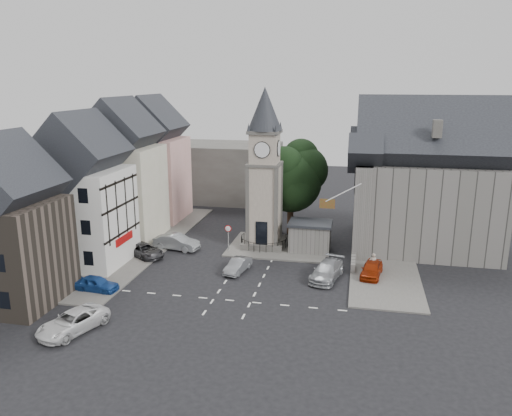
% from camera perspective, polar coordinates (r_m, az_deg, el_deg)
% --- Properties ---
extents(ground, '(120.00, 120.00, 0.00)m').
position_cam_1_polar(ground, '(44.91, -0.99, -7.63)').
color(ground, black).
rests_on(ground, ground).
extents(pavement_west, '(6.00, 30.00, 0.14)m').
position_cam_1_polar(pavement_west, '(54.08, -12.61, -4.02)').
color(pavement_west, '#595651').
rests_on(pavement_west, ground).
extents(pavement_east, '(6.00, 26.00, 0.14)m').
position_cam_1_polar(pavement_east, '(51.47, 14.24, -5.07)').
color(pavement_east, '#595651').
rests_on(pavement_east, ground).
extents(central_island, '(10.00, 8.00, 0.16)m').
position_cam_1_polar(central_island, '(51.98, 2.58, -4.42)').
color(central_island, '#595651').
rests_on(central_island, ground).
extents(road_markings, '(20.00, 8.00, 0.01)m').
position_cam_1_polar(road_markings, '(40.00, -2.76, -10.51)').
color(road_markings, silver).
rests_on(road_markings, ground).
extents(clock_tower, '(4.86, 4.86, 16.25)m').
position_cam_1_polar(clock_tower, '(50.21, 0.99, 4.40)').
color(clock_tower, '#4C4944').
rests_on(clock_tower, ground).
extents(stone_shelter, '(4.30, 3.30, 3.08)m').
position_cam_1_polar(stone_shelter, '(50.65, 6.20, -3.25)').
color(stone_shelter, slate).
rests_on(stone_shelter, ground).
extents(town_tree, '(7.20, 7.20, 10.80)m').
position_cam_1_polar(town_tree, '(54.96, 4.02, 4.03)').
color(town_tree, black).
rests_on(town_tree, ground).
extents(warning_sign_post, '(0.70, 0.19, 2.85)m').
position_cam_1_polar(warning_sign_post, '(49.92, -3.21, -2.88)').
color(warning_sign_post, black).
rests_on(warning_sign_post, ground).
extents(terrace_pink, '(8.10, 7.60, 12.80)m').
position_cam_1_polar(terrace_pink, '(62.60, -11.72, 4.68)').
color(terrace_pink, '#D9A195').
rests_on(terrace_pink, ground).
extents(terrace_cream, '(8.10, 7.60, 12.80)m').
position_cam_1_polar(terrace_cream, '(55.48, -14.97, 3.26)').
color(terrace_cream, beige).
rests_on(terrace_cream, ground).
extents(terrace_tudor, '(8.10, 7.60, 12.00)m').
position_cam_1_polar(terrace_tudor, '(48.72, -19.10, 0.96)').
color(terrace_tudor, silver).
rests_on(terrace_tudor, ground).
extents(building_sw_stone, '(8.60, 7.60, 10.40)m').
position_cam_1_polar(building_sw_stone, '(42.65, -26.86, -2.84)').
color(building_sw_stone, '#413930').
rests_on(building_sw_stone, ground).
extents(backdrop_west, '(20.00, 10.00, 8.00)m').
position_cam_1_polar(backdrop_west, '(72.94, -5.36, 4.22)').
color(backdrop_west, '#4C4944').
rests_on(backdrop_west, ground).
extents(east_building, '(14.40, 11.40, 12.60)m').
position_cam_1_polar(east_building, '(53.03, 18.42, 2.16)').
color(east_building, slate).
rests_on(east_building, ground).
extents(east_boundary_wall, '(0.40, 16.00, 0.90)m').
position_cam_1_polar(east_boundary_wall, '(53.17, 11.18, -3.83)').
color(east_boundary_wall, slate).
rests_on(east_boundary_wall, ground).
extents(flagpole, '(3.68, 0.10, 2.74)m').
position_cam_1_polar(flagpole, '(45.67, 9.94, 1.74)').
color(flagpole, white).
rests_on(flagpole, ground).
extents(car_west_blue, '(3.91, 1.81, 1.30)m').
position_cam_1_polar(car_west_blue, '(43.42, -17.82, -8.23)').
color(car_west_blue, navy).
rests_on(car_west_blue, ground).
extents(car_west_silver, '(4.99, 2.42, 1.58)m').
position_cam_1_polar(car_west_silver, '(51.73, -9.06, -3.86)').
color(car_west_silver, '#9EA2A5').
rests_on(car_west_silver, ground).
extents(car_west_grey, '(5.03, 4.33, 1.29)m').
position_cam_1_polar(car_west_grey, '(50.26, -12.62, -4.76)').
color(car_west_grey, '#313134').
rests_on(car_west_grey, ground).
extents(car_island_silver, '(2.02, 3.91, 1.23)m').
position_cam_1_polar(car_island_silver, '(45.35, -2.09, -6.58)').
color(car_island_silver, gray).
rests_on(car_island_silver, ground).
extents(car_island_east, '(3.19, 5.46, 1.49)m').
position_cam_1_polar(car_island_east, '(44.18, 8.11, -7.12)').
color(car_island_east, '#9EA1A5').
rests_on(car_island_east, ground).
extents(car_east_red, '(2.27, 4.30, 1.39)m').
position_cam_1_polar(car_east_red, '(45.40, 13.08, -6.83)').
color(car_east_red, '#972608').
rests_on(car_east_red, ground).
extents(van_sw_white, '(3.95, 5.63, 1.43)m').
position_cam_1_polar(van_sw_white, '(37.39, -20.22, -12.12)').
color(van_sw_white, silver).
rests_on(van_sw_white, ground).
extents(pedestrian, '(0.79, 0.60, 1.93)m').
position_cam_1_polar(pedestrian, '(46.00, 13.22, -6.19)').
color(pedestrian, '#A29686').
rests_on(pedestrian, ground).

